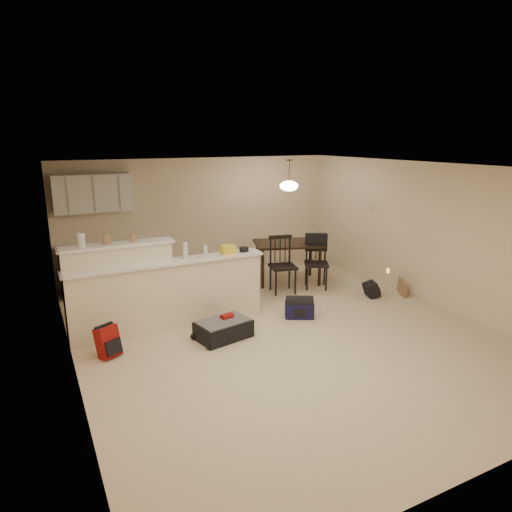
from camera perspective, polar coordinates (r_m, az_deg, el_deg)
room at (r=6.77m, az=3.43°, el=0.40°), size 7.00×7.02×2.50m
breakfast_bar at (r=7.21m, az=-12.92°, el=-4.40°), size 3.08×0.58×1.39m
upper_cabinets at (r=9.11m, az=-19.77°, el=7.40°), size 1.40×0.34×0.70m
kitchen_counter at (r=9.29m, az=-17.68°, el=-1.45°), size 1.80×0.60×0.90m
thermostat at (r=9.68m, az=14.24°, el=5.80°), size 0.02×0.12×0.12m
jar at (r=6.96m, az=-20.99°, el=1.86°), size 0.10×0.10×0.20m
cereal_box at (r=7.01m, az=-18.10°, el=2.02°), size 0.10×0.07×0.16m
small_box at (r=7.08m, az=-15.05°, el=2.20°), size 0.08×0.06×0.12m
bottle_a at (r=7.10m, az=-8.81°, el=0.66°), size 0.07×0.07×0.26m
bottle_b at (r=7.21m, az=-6.34°, el=0.64°), size 0.06×0.06×0.18m
bag_lump at (r=7.35m, az=-3.52°, el=0.82°), size 0.22×0.18×0.14m
pouch at (r=7.47m, az=-1.52°, el=0.83°), size 0.12×0.10×0.08m
dining_table at (r=9.33m, az=4.01°, el=1.10°), size 1.55×1.27×0.83m
pendant_lamp at (r=9.12m, az=4.15°, el=8.79°), size 0.36×0.36×0.62m
dining_chair_near at (r=8.73m, az=3.39°, el=-1.13°), size 0.56×0.55×1.09m
dining_chair_far at (r=9.06m, az=7.56°, el=-0.80°), size 0.61×0.60×1.04m
suitcase at (r=6.90m, az=-4.09°, el=-9.16°), size 0.86×0.65×0.26m
red_backpack at (r=6.63m, az=-18.02°, el=-10.15°), size 0.33×0.29×0.43m
navy_duffel at (r=7.66m, az=5.44°, el=-6.73°), size 0.54×0.45×0.26m
black_daypack at (r=8.86m, az=14.20°, el=-4.11°), size 0.30×0.36×0.27m
cardboard_sheet at (r=9.08m, az=17.80°, el=-3.84°), size 0.14×0.36×0.29m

